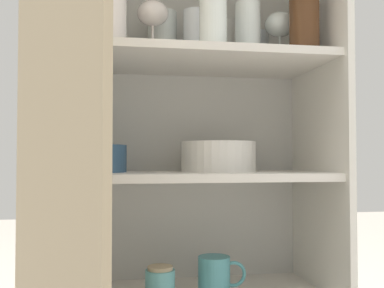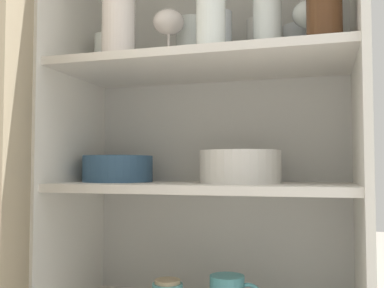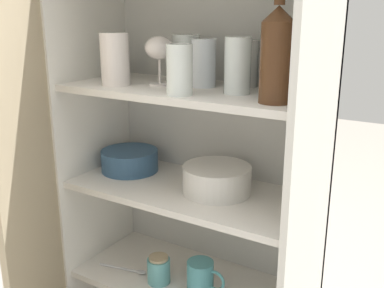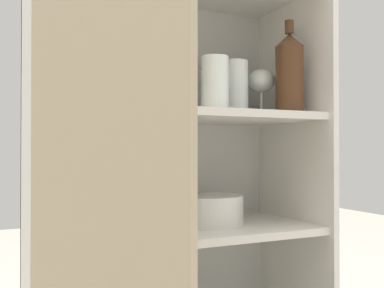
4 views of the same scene
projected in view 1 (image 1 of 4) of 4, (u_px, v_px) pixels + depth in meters
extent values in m
cube|color=silver|center=(178.00, 164.00, 1.35)|extent=(0.76, 0.02, 1.25)
cube|color=white|center=(40.00, 165.00, 1.12)|extent=(0.02, 0.37, 1.25)
cube|color=white|center=(319.00, 165.00, 1.24)|extent=(0.02, 0.37, 1.25)
cube|color=silver|center=(186.00, 176.00, 1.18)|extent=(0.72, 0.33, 0.02)
cube|color=silver|center=(186.00, 60.00, 1.19)|extent=(0.72, 0.33, 0.02)
cube|color=tan|center=(56.00, 168.00, 0.79)|extent=(0.20, 0.33, 1.25)
cylinder|color=white|center=(162.00, 37.00, 1.26)|extent=(0.08, 0.08, 0.14)
cylinder|color=white|center=(73.00, 36.00, 1.18)|extent=(0.07, 0.07, 0.11)
cylinder|color=white|center=(225.00, 44.00, 1.31)|extent=(0.07, 0.07, 0.13)
cylinder|color=white|center=(196.00, 35.00, 1.23)|extent=(0.07, 0.07, 0.13)
cylinder|color=white|center=(256.00, 50.00, 1.34)|extent=(0.08, 0.08, 0.11)
cylinder|color=white|center=(248.00, 31.00, 1.20)|extent=(0.07, 0.07, 0.15)
cylinder|color=silver|center=(109.00, 16.00, 1.08)|extent=(0.08, 0.08, 0.15)
cylinder|color=white|center=(213.00, 20.00, 1.08)|extent=(0.07, 0.07, 0.13)
cylinder|color=white|center=(280.00, 60.00, 1.24)|extent=(0.08, 0.08, 0.01)
cylinder|color=white|center=(280.00, 48.00, 1.24)|extent=(0.01, 0.01, 0.06)
ellipsoid|color=white|center=(280.00, 25.00, 1.24)|extent=(0.08, 0.08, 0.07)
cylinder|color=silver|center=(153.00, 53.00, 1.16)|extent=(0.06, 0.06, 0.01)
cylinder|color=silver|center=(153.00, 39.00, 1.16)|extent=(0.01, 0.01, 0.07)
ellipsoid|color=silver|center=(153.00, 13.00, 1.17)|extent=(0.08, 0.08, 0.07)
cylinder|color=#4C2D19|center=(304.00, 18.00, 1.16)|extent=(0.08, 0.08, 0.18)
cylinder|color=silver|center=(218.00, 170.00, 1.21)|extent=(0.20, 0.20, 0.01)
cylinder|color=silver|center=(218.00, 167.00, 1.21)|extent=(0.20, 0.20, 0.01)
cylinder|color=silver|center=(218.00, 163.00, 1.21)|extent=(0.20, 0.20, 0.01)
cylinder|color=silver|center=(218.00, 160.00, 1.21)|extent=(0.20, 0.20, 0.01)
cylinder|color=silver|center=(218.00, 157.00, 1.21)|extent=(0.20, 0.20, 0.01)
cylinder|color=silver|center=(218.00, 153.00, 1.21)|extent=(0.20, 0.20, 0.01)
cylinder|color=silver|center=(218.00, 150.00, 1.21)|extent=(0.20, 0.20, 0.01)
cylinder|color=silver|center=(218.00, 147.00, 1.21)|extent=(0.20, 0.20, 0.01)
cylinder|color=silver|center=(218.00, 143.00, 1.21)|extent=(0.20, 0.20, 0.01)
cylinder|color=#33567A|center=(90.00, 159.00, 1.17)|extent=(0.19, 0.19, 0.07)
torus|color=#33567A|center=(90.00, 147.00, 1.17)|extent=(0.19, 0.19, 0.01)
cylinder|color=teal|center=(214.00, 277.00, 1.14)|extent=(0.08, 0.08, 0.10)
torus|color=teal|center=(233.00, 274.00, 1.15)|extent=(0.07, 0.01, 0.07)
cylinder|color=#5BA3A8|center=(160.00, 286.00, 1.10)|extent=(0.07, 0.07, 0.08)
cylinder|color=tan|center=(160.00, 268.00, 1.10)|extent=(0.06, 0.06, 0.01)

